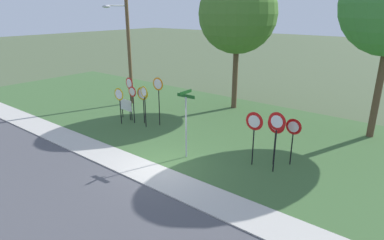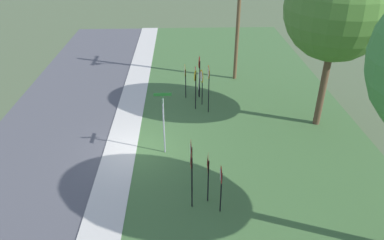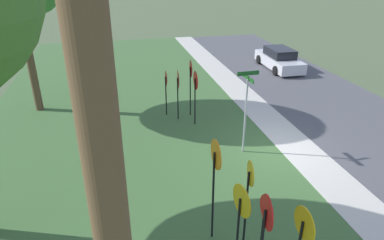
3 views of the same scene
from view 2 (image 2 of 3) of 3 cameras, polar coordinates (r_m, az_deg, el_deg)
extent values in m
plane|color=#4C5B3D|center=(18.17, -8.73, -4.72)|extent=(160.00, 160.00, 0.00)
cube|color=#4C4C51|center=(19.35, -23.03, -4.66)|extent=(44.00, 6.40, 0.01)
cube|color=#BCB7AD|center=(18.27, -11.24, -4.66)|extent=(44.00, 1.60, 0.06)
cube|color=#3D6033|center=(18.41, 10.19, -4.29)|extent=(44.00, 12.00, 0.04)
cylinder|color=black|center=(22.15, 0.62, 5.38)|extent=(0.06, 0.06, 2.00)
cylinder|color=red|center=(21.78, 0.53, 7.68)|extent=(0.61, 0.03, 0.61)
cylinder|color=white|center=(21.77, 0.48, 7.68)|extent=(0.48, 0.01, 0.48)
cylinder|color=black|center=(21.74, 1.62, 4.74)|extent=(0.06, 0.06, 1.91)
cylinder|color=gold|center=(21.37, 1.54, 6.93)|extent=(0.77, 0.14, 0.78)
cylinder|color=white|center=(21.37, 1.50, 6.93)|extent=(0.60, 0.09, 0.61)
cylinder|color=black|center=(22.59, -1.01, 5.75)|extent=(0.06, 0.06, 1.91)
cylinder|color=gold|center=(22.24, -1.13, 7.86)|extent=(0.75, 0.04, 0.75)
cylinder|color=white|center=(22.24, -1.18, 7.86)|extent=(0.58, 0.02, 0.58)
cylinder|color=black|center=(21.14, 0.58, 4.41)|extent=(0.06, 0.06, 2.19)
cylinder|color=gold|center=(20.71, 0.48, 7.02)|extent=(0.62, 0.12, 0.63)
cylinder|color=white|center=(20.71, 0.43, 7.02)|extent=(0.48, 0.09, 0.49)
cylinder|color=black|center=(20.73, 2.66, 4.42)|extent=(0.06, 0.06, 2.57)
cylinder|color=orange|center=(20.23, 2.63, 7.57)|extent=(0.75, 0.04, 0.75)
cylinder|color=white|center=(20.23, 2.58, 7.57)|extent=(0.59, 0.02, 0.59)
cylinder|color=black|center=(22.56, 1.22, 6.39)|extent=(0.06, 0.06, 2.40)
cylinder|color=red|center=(22.13, 1.15, 9.12)|extent=(0.70, 0.13, 0.70)
cylinder|color=white|center=(22.13, 1.10, 9.12)|extent=(0.54, 0.09, 0.55)
cylinder|color=black|center=(14.03, 0.00, -9.96)|extent=(0.06, 0.06, 2.35)
cone|color=red|center=(13.35, -0.18, -6.33)|extent=(0.78, 0.07, 0.78)
cone|color=white|center=(13.35, -0.27, -6.34)|extent=(0.53, 0.05, 0.53)
cylinder|color=black|center=(14.02, 4.60, -11.38)|extent=(0.06, 0.06, 1.87)
cone|color=red|center=(13.47, 4.57, -8.60)|extent=(0.71, 0.05, 0.71)
cone|color=white|center=(13.46, 4.48, -8.61)|extent=(0.48, 0.03, 0.48)
cylinder|color=black|center=(14.41, 2.57, -9.69)|extent=(0.06, 0.06, 1.99)
cone|color=red|center=(13.84, 2.49, -6.77)|extent=(0.84, 0.12, 0.84)
cone|color=white|center=(13.84, 2.40, -6.78)|extent=(0.57, 0.07, 0.57)
cylinder|color=black|center=(14.90, -0.04, -7.76)|extent=(0.06, 0.06, 2.13)
cone|color=red|center=(14.32, -0.20, -4.64)|extent=(0.81, 0.04, 0.81)
cone|color=silver|center=(14.32, -0.28, -4.64)|extent=(0.55, 0.02, 0.55)
cylinder|color=#9EA0A8|center=(17.03, -4.46, -1.07)|extent=(0.07, 0.07, 2.88)
cylinder|color=#9EA0A8|center=(16.33, -4.66, 3.32)|extent=(0.09, 0.09, 0.03)
cube|color=#19511E|center=(16.31, -4.66, 3.50)|extent=(0.96, 0.06, 0.15)
cube|color=#19511E|center=(16.23, -4.69, 4.04)|extent=(0.05, 0.82, 0.15)
cylinder|color=brown|center=(24.56, 7.40, 16.77)|extent=(0.24, 0.24, 9.45)
cylinder|color=black|center=(23.73, 1.08, 5.17)|extent=(0.05, 0.05, 0.55)
cylinder|color=black|center=(23.03, 1.07, 4.37)|extent=(0.05, 0.05, 0.55)
cube|color=white|center=(23.12, 1.09, 6.18)|extent=(1.10, 0.09, 0.70)
cylinder|color=brown|center=(20.21, 20.14, 5.70)|extent=(0.36, 0.36, 5.03)
sphere|color=#47752D|center=(19.11, 22.16, 16.11)|extent=(5.12, 5.12, 5.12)
camera|label=1|loc=(13.36, -61.42, -1.80)|focal=30.40mm
camera|label=3|loc=(25.90, 6.83, 21.90)|focal=32.23mm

